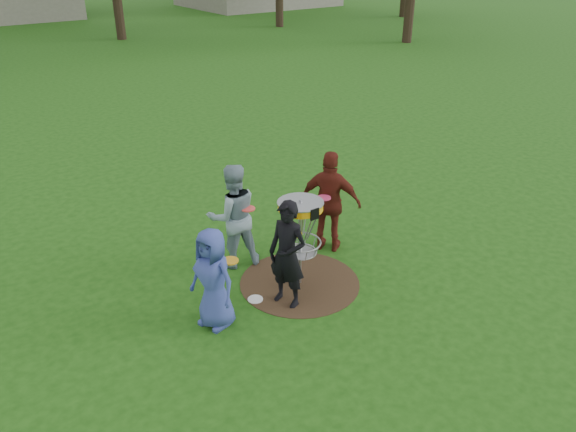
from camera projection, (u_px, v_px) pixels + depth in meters
ground at (300, 283)px, 8.43m from camera, size 100.00×100.00×0.00m
dirt_patch at (300, 282)px, 8.43m from camera, size 1.80×1.80×0.01m
player_blue at (213, 279)px, 7.24m from camera, size 0.64×0.79×1.41m
player_black at (287, 255)px, 7.64m from camera, size 0.55×0.66×1.57m
player_grey at (233, 216)px, 8.57m from camera, size 0.94×0.81×1.68m
player_maroon at (330, 202)px, 8.98m from camera, size 0.94×1.04×1.70m
disc_on_grass at (255, 299)px, 8.03m from camera, size 0.22×0.22×0.02m
disc_golf_basket at (300, 222)px, 7.98m from camera, size 0.66×0.67×1.38m
held_discs at (276, 224)px, 8.04m from camera, size 2.21×1.17×0.20m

